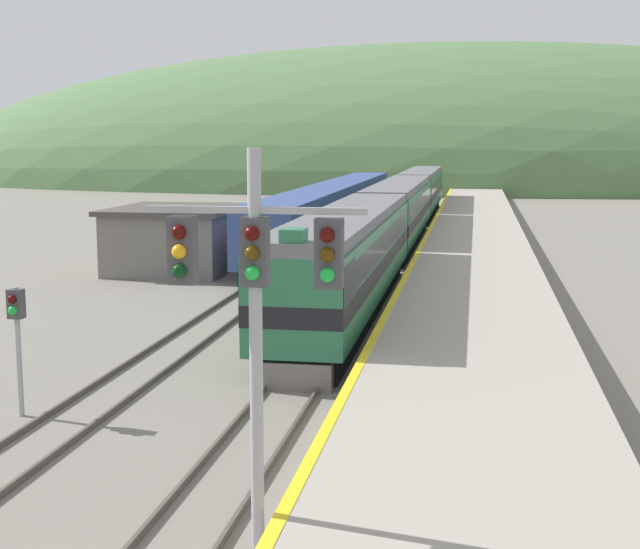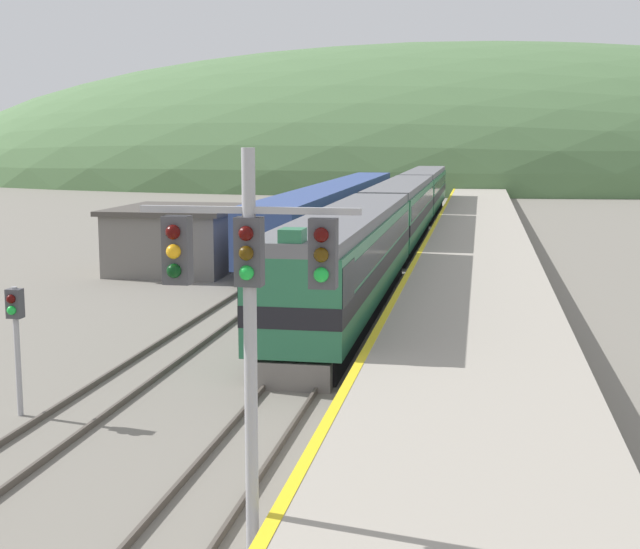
% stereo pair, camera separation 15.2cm
% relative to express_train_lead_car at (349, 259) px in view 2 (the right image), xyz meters
% --- Properties ---
extents(track_main, '(1.52, 180.00, 0.16)m').
position_rel_express_train_lead_car_xyz_m(track_main, '(0.00, 44.89, -2.11)').
color(track_main, '#4C443D').
rests_on(track_main, ground).
extents(track_siding, '(1.52, 180.00, 0.16)m').
position_rel_express_train_lead_car_xyz_m(track_siding, '(-4.67, 44.89, -2.11)').
color(track_siding, '#4C443D').
rests_on(track_siding, ground).
extents(platform, '(5.87, 140.00, 1.06)m').
position_rel_express_train_lead_car_xyz_m(platform, '(4.77, 24.89, -1.66)').
color(platform, '#9E9689').
rests_on(platform, ground).
extents(distant_hills, '(172.59, 77.67, 42.30)m').
position_rel_express_train_lead_car_xyz_m(distant_hills, '(0.00, 108.35, -2.19)').
color(distant_hills, '#517547').
rests_on(distant_hills, ground).
extents(station_shed, '(6.24, 7.21, 3.28)m').
position_rel_express_train_lead_car_xyz_m(station_shed, '(-10.25, 10.00, -0.53)').
color(station_shed, slate).
rests_on(station_shed, ground).
extents(express_train_lead_car, '(2.85, 21.93, 4.36)m').
position_rel_express_train_lead_car_xyz_m(express_train_lead_car, '(0.00, 0.00, 0.00)').
color(express_train_lead_car, black).
rests_on(express_train_lead_car, ground).
extents(carriage_second, '(2.84, 22.19, 4.00)m').
position_rel_express_train_lead_car_xyz_m(carriage_second, '(0.00, 23.18, -0.01)').
color(carriage_second, black).
rests_on(carriage_second, ground).
extents(carriage_third, '(2.84, 22.19, 4.00)m').
position_rel_express_train_lead_car_xyz_m(carriage_third, '(0.00, 46.25, -0.01)').
color(carriage_third, black).
rests_on(carriage_third, ground).
extents(siding_train, '(2.90, 42.83, 3.67)m').
position_rel_express_train_lead_car_xyz_m(siding_train, '(-4.67, 26.19, -0.29)').
color(siding_train, black).
rests_on(siding_train, ground).
extents(signal_mast_main, '(3.30, 0.42, 6.59)m').
position_rel_express_train_lead_car_xyz_m(signal_mast_main, '(1.59, -20.81, 2.28)').
color(signal_mast_main, '#9E9EA3').
rests_on(signal_mast_main, ground).
extents(signal_post_siding, '(0.36, 0.42, 3.20)m').
position_rel_express_train_lead_car_xyz_m(signal_post_siding, '(-6.08, -13.90, 0.13)').
color(signal_post_siding, '#9E9EA3').
rests_on(signal_post_siding, ground).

